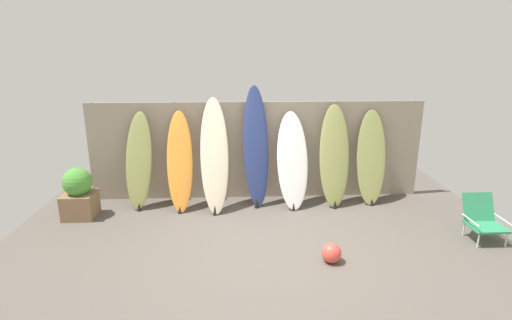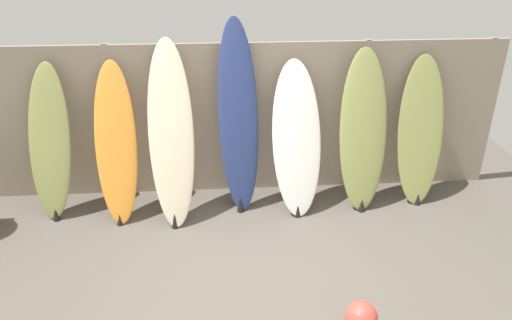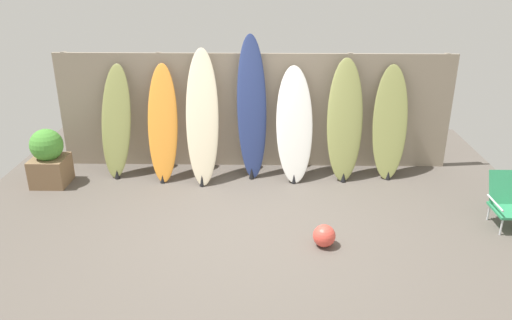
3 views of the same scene
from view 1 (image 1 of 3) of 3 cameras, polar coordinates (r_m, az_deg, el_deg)
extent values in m
plane|color=#5B544C|center=(5.81, 1.06, -12.40)|extent=(7.68, 7.68, 0.00)
cube|color=gray|center=(7.34, 0.10, 1.34)|extent=(6.08, 0.04, 1.80)
cylinder|color=gray|center=(7.80, -21.57, 1.07)|extent=(0.10, 0.10, 1.80)
cylinder|color=gray|center=(7.46, -11.05, 1.27)|extent=(0.10, 0.10, 1.80)
cylinder|color=gray|center=(7.38, 0.08, 1.42)|extent=(0.10, 0.10, 1.80)
cylinder|color=gray|center=(7.59, 11.01, 1.52)|extent=(0.10, 0.10, 1.80)
cylinder|color=gray|center=(8.05, 21.03, 1.57)|extent=(0.10, 0.10, 1.80)
ellipsoid|color=olive|center=(7.22, -16.40, -0.11)|extent=(0.53, 0.61, 1.67)
cone|color=black|center=(7.25, -16.35, -6.44)|extent=(0.08, 0.08, 0.13)
ellipsoid|color=orange|center=(7.00, -10.83, -0.18)|extent=(0.48, 0.72, 1.68)
cone|color=black|center=(6.99, -10.82, -6.98)|extent=(0.08, 0.08, 0.11)
ellipsoid|color=beige|center=(6.85, -5.96, 0.67)|extent=(0.52, 0.81, 1.92)
cone|color=black|center=(6.82, -5.90, -7.13)|extent=(0.08, 0.08, 0.16)
ellipsoid|color=navy|center=(6.98, 0.01, 1.88)|extent=(0.50, 0.58, 2.11)
cone|color=black|center=(7.07, 0.09, -6.16)|extent=(0.08, 0.08, 0.16)
ellipsoid|color=white|center=(7.02, 5.22, -0.05)|extent=(0.57, 0.69, 1.66)
cone|color=black|center=(7.00, 5.38, -6.63)|extent=(0.08, 0.08, 0.13)
ellipsoid|color=olive|center=(7.15, 11.12, 0.56)|extent=(0.55, 0.59, 1.78)
cone|color=black|center=(7.19, 11.22, -6.22)|extent=(0.08, 0.08, 0.13)
ellipsoid|color=olive|center=(7.44, 16.12, 0.37)|extent=(0.56, 0.58, 1.67)
cone|color=black|center=(7.48, 16.20, -5.74)|extent=(0.08, 0.08, 0.12)
cylinder|color=silver|center=(6.56, 29.17, -10.02)|extent=(0.02, 0.02, 0.22)
cylinder|color=silver|center=(6.78, 32.14, -9.65)|extent=(0.02, 0.02, 0.22)
cylinder|color=silver|center=(6.85, 27.56, -8.72)|extent=(0.02, 0.02, 0.22)
cylinder|color=silver|center=(7.06, 30.45, -8.41)|extent=(0.02, 0.02, 0.22)
cube|color=#2D8C59|center=(6.76, 29.98, -8.23)|extent=(0.48, 0.44, 0.03)
cube|color=#2D8C59|center=(6.88, 29.17, -5.93)|extent=(0.46, 0.20, 0.43)
cylinder|color=silver|center=(6.60, 28.34, -7.57)|extent=(0.02, 0.44, 0.02)
cylinder|color=silver|center=(6.85, 31.81, -7.24)|extent=(0.02, 0.44, 0.02)
cube|color=#846647|center=(7.30, -23.81, -5.91)|extent=(0.50, 0.49, 0.42)
sphere|color=#4C9838|center=(7.16, -24.17, -2.88)|extent=(0.47, 0.47, 0.47)
sphere|color=#E54C3F|center=(5.50, 10.71, -12.91)|extent=(0.27, 0.27, 0.27)
camera|label=2|loc=(1.72, 2.75, 25.21)|focal=35.00mm
camera|label=3|loc=(0.74, 128.81, 20.62)|focal=35.00mm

